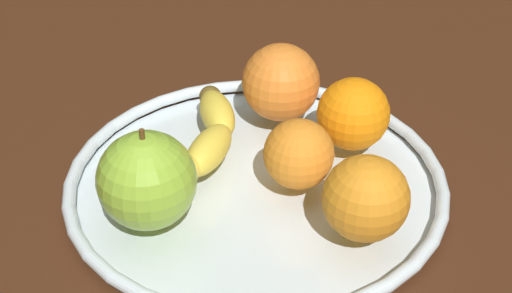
# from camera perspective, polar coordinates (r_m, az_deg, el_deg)

# --- Properties ---
(ground_plane) EXTENTS (1.24, 1.24, 0.04)m
(ground_plane) POSITION_cam_1_polar(r_m,az_deg,el_deg) (0.71, 0.00, -4.48)
(ground_plane) COLOR #3F2011
(fruit_bowl) EXTENTS (0.35, 0.35, 0.02)m
(fruit_bowl) POSITION_cam_1_polar(r_m,az_deg,el_deg) (0.69, 0.00, -2.62)
(fruit_bowl) COLOR silver
(fruit_bowl) RESTS_ON ground_plane
(banana) EXTENTS (0.19, 0.07, 0.03)m
(banana) POSITION_cam_1_polar(r_m,az_deg,el_deg) (0.70, -4.26, 0.31)
(banana) COLOR yellow
(banana) RESTS_ON fruit_bowl
(apple) EXTENTS (0.08, 0.08, 0.09)m
(apple) POSITION_cam_1_polar(r_m,az_deg,el_deg) (0.62, -8.17, -2.51)
(apple) COLOR #8EBE35
(apple) RESTS_ON fruit_bowl
(orange_front_left) EXTENTS (0.06, 0.06, 0.06)m
(orange_front_left) POSITION_cam_1_polar(r_m,az_deg,el_deg) (0.66, 3.09, -0.79)
(orange_front_left) COLOR orange
(orange_front_left) RESTS_ON fruit_bowl
(orange_front_right) EXTENTS (0.07, 0.07, 0.07)m
(orange_front_right) POSITION_cam_1_polar(r_m,az_deg,el_deg) (0.71, 7.28, 2.43)
(orange_front_right) COLOR orange
(orange_front_right) RESTS_ON fruit_bowl
(orange_back_left) EXTENTS (0.07, 0.07, 0.07)m
(orange_back_left) POSITION_cam_1_polar(r_m,az_deg,el_deg) (0.61, 8.20, -3.85)
(orange_back_left) COLOR orange
(orange_back_left) RESTS_ON fruit_bowl
(orange_back_right) EXTENTS (0.08, 0.08, 0.08)m
(orange_back_right) POSITION_cam_1_polar(r_m,az_deg,el_deg) (0.75, 1.87, 4.81)
(orange_back_right) COLOR orange
(orange_back_right) RESTS_ON fruit_bowl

